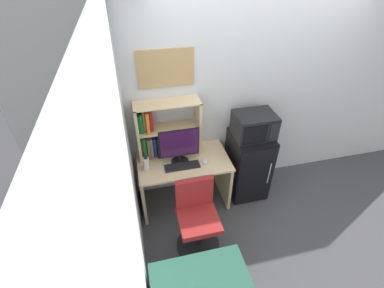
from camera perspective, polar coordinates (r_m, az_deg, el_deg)
wall_back at (r=3.70m, az=18.86°, el=10.22°), size 6.40×0.04×2.60m
wall_left at (r=1.95m, az=-12.83°, el=-16.99°), size 0.04×4.40×2.60m
desk at (r=3.44m, az=-1.75°, el=-6.30°), size 1.10×0.63×0.72m
hutch_bookshelf at (r=3.21m, az=-7.09°, el=2.84°), size 0.75×0.26×0.70m
monitor at (r=3.11m, az=-2.65°, el=-0.34°), size 0.46×0.21×0.46m
keyboard at (r=3.19m, az=-2.06°, el=-4.69°), size 0.41×0.13×0.02m
computer_mouse at (r=3.25m, az=2.73°, el=-3.63°), size 0.07×0.11×0.03m
water_bottle at (r=3.15m, az=-9.53°, el=-4.07°), size 0.07×0.07×0.19m
mini_fridge at (r=3.69m, az=11.63°, el=-4.25°), size 0.49×0.53×0.92m
microwave at (r=3.33m, az=12.90°, el=3.79°), size 0.48×0.38×0.31m
desk_chair at (r=3.09m, az=1.09°, el=-15.72°), size 0.49×0.49×0.88m
wall_corkboard at (r=2.99m, az=-5.56°, el=15.48°), size 0.61×0.02×0.41m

